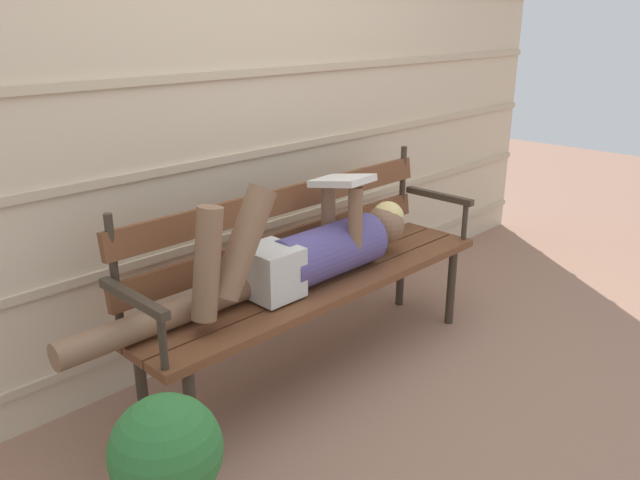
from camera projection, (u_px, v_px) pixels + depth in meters
The scene contains 5 objects.
ground_plane at pixel (333, 375), 2.88m from camera, with size 12.00×12.00×0.00m, color #936B56.
house_siding at pixel (239, 114), 2.90m from camera, with size 5.09×0.08×2.23m.
park_bench at pixel (309, 264), 2.81m from camera, with size 1.85×0.44×0.89m.
reclining_person at pixel (305, 252), 2.67m from camera, with size 1.71×0.26×0.51m.
potted_plant at pixel (169, 479), 1.74m from camera, with size 0.31×0.31×0.58m.
Camera 1 is at (-1.83, -1.71, 1.54)m, focal length 35.45 mm.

